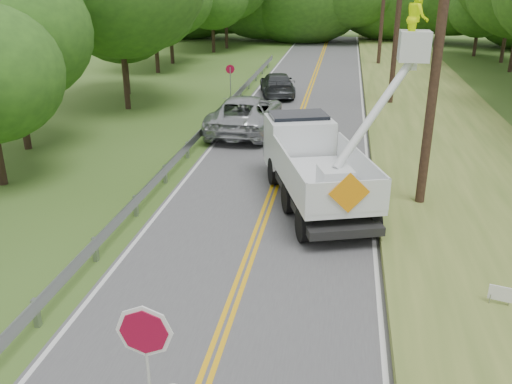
# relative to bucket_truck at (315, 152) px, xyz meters

# --- Properties ---
(ground) EXTENTS (140.00, 140.00, 0.00)m
(ground) POSITION_rel_bucket_truck_xyz_m (-1.46, -9.80, -1.57)
(ground) COLOR #315016
(ground) RESTS_ON ground
(road) EXTENTS (7.20, 96.00, 0.03)m
(road) POSITION_rel_bucket_truck_xyz_m (-1.46, 4.20, -1.56)
(road) COLOR #4F4F51
(road) RESTS_ON ground
(guardrail) EXTENTS (0.18, 48.00, 0.77)m
(guardrail) POSITION_rel_bucket_truck_xyz_m (-5.48, 5.11, -1.01)
(guardrail) COLOR gray
(guardrail) RESTS_ON ground
(utility_poles) EXTENTS (1.60, 43.30, 10.00)m
(utility_poles) POSITION_rel_bucket_truck_xyz_m (3.54, 7.22, 3.70)
(utility_poles) COLOR black
(utility_poles) RESTS_ON ground
(tall_grass_verge) EXTENTS (7.00, 96.00, 0.30)m
(tall_grass_verge) POSITION_rel_bucket_truck_xyz_m (5.64, 4.20, -1.42)
(tall_grass_verge) COLOR #4F6729
(tall_grass_verge) RESTS_ON ground
(bucket_truck) EXTENTS (5.40, 7.45, 6.91)m
(bucket_truck) POSITION_rel_bucket_truck_xyz_m (0.00, 0.00, 0.00)
(bucket_truck) COLOR black
(bucket_truck) RESTS_ON road
(suv_silver) EXTENTS (3.07, 6.50, 1.79)m
(suv_silver) POSITION_rel_bucket_truck_xyz_m (-3.86, 7.67, -0.65)
(suv_silver) COLOR #ADB1B4
(suv_silver) RESTS_ON road
(suv_darkgrey) EXTENTS (2.99, 5.26, 1.44)m
(suv_darkgrey) POSITION_rel_bucket_truck_xyz_m (-3.40, 16.38, -0.83)
(suv_darkgrey) COLOR #36393D
(suv_darkgrey) RESTS_ON road
(stop_sign_permanent) EXTENTS (0.51, 0.20, 2.48)m
(stop_sign_permanent) POSITION_rel_bucket_truck_xyz_m (-5.68, 12.70, 0.07)
(stop_sign_permanent) COLOR gray
(stop_sign_permanent) RESTS_ON ground
(yard_sign) EXTENTS (0.51, 0.16, 0.76)m
(yard_sign) POSITION_rel_bucket_truck_xyz_m (4.63, -6.69, -1.02)
(yard_sign) COLOR white
(yard_sign) RESTS_ON ground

